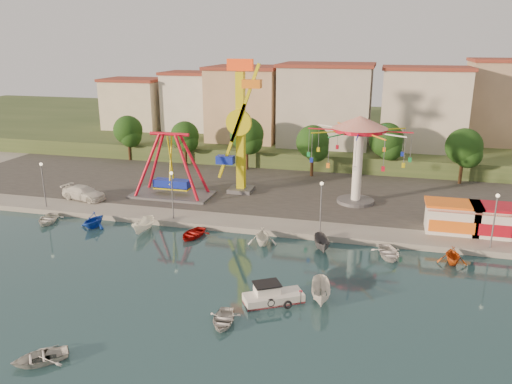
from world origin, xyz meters
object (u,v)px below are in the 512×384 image
(pirate_ship_ride, at_px, (171,166))
(cabin_motorboat, at_px, (272,297))
(rowboat_a, at_px, (223,320))
(wave_swinger, at_px, (359,140))
(kamikaze_tower, at_px, (242,130))
(skiff, at_px, (321,292))
(van, at_px, (84,193))

(pirate_ship_ride, bearing_deg, cabin_motorboat, -50.75)
(rowboat_a, bearing_deg, wave_swinger, 67.45)
(kamikaze_tower, xyz_separation_m, skiff, (13.25, -24.22, -7.82))
(van, bearing_deg, rowboat_a, -119.78)
(van, bearing_deg, pirate_ship_ride, -56.83)
(wave_swinger, relative_size, rowboat_a, 3.63)
(kamikaze_tower, distance_m, skiff, 28.70)
(cabin_motorboat, bearing_deg, wave_swinger, 48.61)
(skiff, bearing_deg, pirate_ship_ride, 127.99)
(cabin_motorboat, height_order, skiff, skiff)
(pirate_ship_ride, height_order, kamikaze_tower, kamikaze_tower)
(wave_swinger, bearing_deg, van, -167.76)
(cabin_motorboat, bearing_deg, rowboat_a, -154.81)
(pirate_ship_ride, height_order, skiff, pirate_ship_ride)
(pirate_ship_ride, distance_m, skiff, 29.74)
(wave_swinger, height_order, van, wave_swinger)
(cabin_motorboat, relative_size, skiff, 1.22)
(pirate_ship_ride, height_order, wave_swinger, wave_swinger)
(pirate_ship_ride, distance_m, kamikaze_tower, 9.74)
(kamikaze_tower, height_order, rowboat_a, kamikaze_tower)
(cabin_motorboat, bearing_deg, pirate_ship_ride, 98.67)
(rowboat_a, relative_size, skiff, 0.81)
(wave_swinger, bearing_deg, kamikaze_tower, 177.06)
(pirate_ship_ride, xyz_separation_m, rowboat_a, (14.95, -25.46, -4.06))
(kamikaze_tower, height_order, wave_swinger, kamikaze_tower)
(pirate_ship_ride, bearing_deg, skiff, -44.02)
(pirate_ship_ride, relative_size, rowboat_a, 3.13)
(wave_swinger, distance_m, cabin_motorboat, 26.15)
(cabin_motorboat, distance_m, rowboat_a, 4.73)
(skiff, bearing_deg, cabin_motorboat, -171.95)
(cabin_motorboat, relative_size, van, 0.84)
(pirate_ship_ride, bearing_deg, kamikaze_tower, 24.93)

